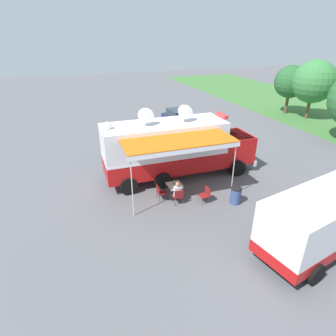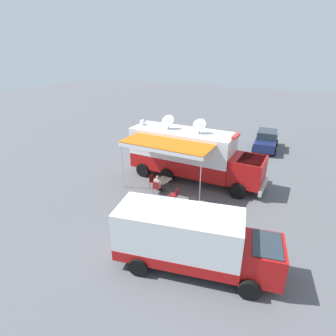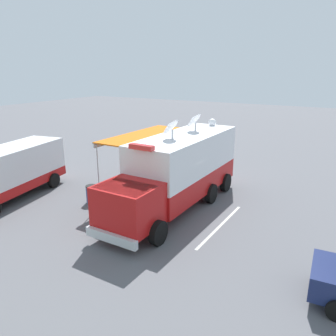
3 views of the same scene
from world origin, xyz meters
name	(u,v)px [view 2 (image 2 of 3)]	position (x,y,z in m)	size (l,w,h in m)	color
ground_plane	(181,177)	(0.00, 0.00, 0.00)	(100.00, 100.00, 0.00)	#5B5B60
lot_stripe	(215,168)	(-2.67, 1.73, 0.00)	(0.12, 4.80, 0.01)	silver
command_truck	(191,154)	(0.05, 0.75, 1.95)	(4.99, 9.54, 4.53)	#B71414
folding_table	(164,180)	(2.30, -0.25, 0.67)	(0.82, 0.82, 0.73)	silver
water_bottle	(165,177)	(2.24, -0.25, 0.83)	(0.07, 0.07, 0.22)	#3F9959
folding_chair_at_table	(157,187)	(3.10, -0.37, 0.51)	(0.49, 0.49, 0.87)	maroon
folding_chair_beside_table	(153,180)	(2.34, -1.10, 0.51)	(0.49, 0.49, 0.87)	maroon
folding_chair_spare_by_truck	(175,194)	(3.42, 1.08, 0.51)	(0.52, 0.52, 0.87)	maroon
seated_responder	(158,184)	(2.91, -0.36, 0.65)	(0.67, 0.56, 1.25)	silver
trash_bin	(193,205)	(4.06, 2.52, 0.46)	(0.57, 0.57, 0.91)	#384C7F
support_truck	(191,241)	(8.21, 4.01, 1.39)	(3.32, 7.06, 2.70)	white
car_behind_truck	(266,140)	(-8.83, 4.59, 0.88)	(4.30, 2.20, 1.76)	navy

